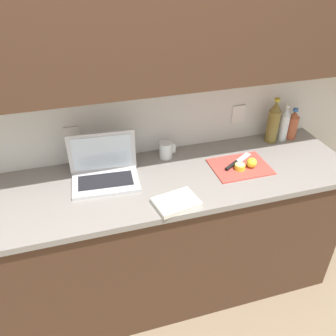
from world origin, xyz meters
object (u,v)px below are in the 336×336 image
at_px(cutting_board, 240,167).
at_px(lemon_whole_beside, 252,163).
at_px(lemon_half_cut, 240,167).
at_px(bottle_green_soda, 273,122).
at_px(measuring_cup, 166,150).
at_px(bottle_water_clear, 293,125).
at_px(bottle_oil_tall, 284,124).
at_px(knife, 234,164).
at_px(laptop, 104,170).

relative_size(cutting_board, lemon_whole_beside, 5.63).
height_order(cutting_board, lemon_half_cut, lemon_half_cut).
bearing_deg(lemon_half_cut, lemon_whole_beside, 0.75).
distance_m(lemon_half_cut, bottle_green_soda, 0.45).
bearing_deg(lemon_half_cut, bottle_green_soda, 36.66).
xyz_separation_m(lemon_whole_beside, measuring_cup, (-0.45, 0.26, 0.01)).
height_order(bottle_water_clear, measuring_cup, bottle_water_clear).
relative_size(cutting_board, bottle_oil_tall, 1.36).
bearing_deg(measuring_cup, knife, -30.62).
distance_m(bottle_green_soda, measuring_cup, 0.73).
xyz_separation_m(bottle_green_soda, bottle_oil_tall, (0.09, 0.00, -0.03)).
distance_m(bottle_green_soda, bottle_water_clear, 0.16).
relative_size(laptop, bottle_water_clear, 1.80).
bearing_deg(lemon_half_cut, cutting_board, 59.31).
distance_m(laptop, bottle_oil_tall, 1.22).
bearing_deg(laptop, lemon_half_cut, -5.66).
relative_size(lemon_half_cut, bottle_water_clear, 0.29).
bearing_deg(bottle_oil_tall, cutting_board, -150.93).
height_order(knife, bottle_water_clear, bottle_water_clear).
bearing_deg(laptop, bottle_oil_tall, 10.33).
height_order(bottle_oil_tall, measuring_cup, bottle_oil_tall).
bearing_deg(lemon_whole_beside, laptop, 170.93).
height_order(cutting_board, bottle_oil_tall, bottle_oil_tall).
height_order(laptop, measuring_cup, laptop).
distance_m(lemon_half_cut, measuring_cup, 0.46).
relative_size(knife, bottle_water_clear, 1.08).
bearing_deg(lemon_whole_beside, bottle_oil_tall, 35.69).
bearing_deg(bottle_water_clear, lemon_whole_beside, -148.69).
bearing_deg(laptop, lemon_whole_beside, -4.73).
relative_size(lemon_half_cut, bottle_oil_tall, 0.25).
xyz_separation_m(bottle_green_soda, measuring_cup, (-0.73, 0.00, -0.09)).
bearing_deg(bottle_oil_tall, lemon_half_cut, -149.09).
bearing_deg(bottle_green_soda, lemon_whole_beside, -136.78).
distance_m(cutting_board, bottle_green_soda, 0.43).
bearing_deg(bottle_oil_tall, knife, -154.77).
bearing_deg(bottle_green_soda, cutting_board, -145.09).
xyz_separation_m(knife, bottle_oil_tall, (0.45, 0.21, 0.10)).
height_order(cutting_board, knife, knife).
xyz_separation_m(bottle_oil_tall, measuring_cup, (-0.81, 0.00, -0.06)).
xyz_separation_m(laptop, knife, (0.76, -0.09, -0.04)).
height_order(knife, lemon_half_cut, lemon_half_cut).
bearing_deg(lemon_whole_beside, bottle_water_clear, 31.31).
bearing_deg(bottle_green_soda, measuring_cup, 179.98).
distance_m(laptop, knife, 0.76).
distance_m(lemon_half_cut, lemon_whole_beside, 0.08).
height_order(laptop, lemon_whole_beside, laptop).
bearing_deg(bottle_water_clear, lemon_half_cut, -152.50).
distance_m(laptop, lemon_whole_beside, 0.85).
xyz_separation_m(bottle_oil_tall, bottle_water_clear, (0.07, 0.00, -0.02)).
xyz_separation_m(laptop, bottle_oil_tall, (1.21, 0.13, 0.05)).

